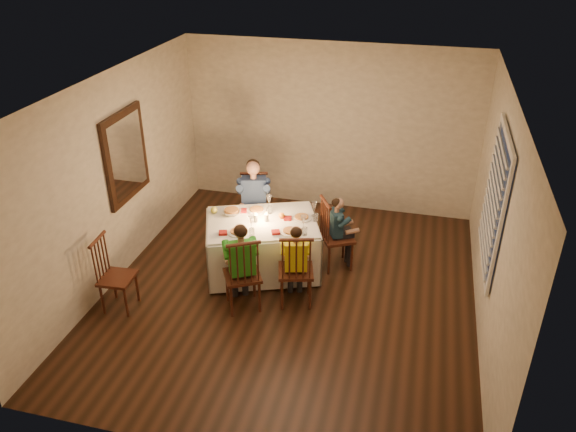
% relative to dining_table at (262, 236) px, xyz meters
% --- Properties ---
extents(ground, '(5.00, 5.00, 0.00)m').
position_rel_dining_table_xyz_m(ground, '(0.47, -0.40, -0.52)').
color(ground, black).
rests_on(ground, ground).
extents(wall_left, '(0.02, 5.00, 2.60)m').
position_rel_dining_table_xyz_m(wall_left, '(-1.78, -0.40, 0.78)').
color(wall_left, beige).
rests_on(wall_left, ground).
extents(wall_right, '(0.02, 5.00, 2.60)m').
position_rel_dining_table_xyz_m(wall_right, '(2.72, -0.40, 0.78)').
color(wall_right, beige).
rests_on(wall_right, ground).
extents(wall_back, '(4.50, 0.02, 2.60)m').
position_rel_dining_table_xyz_m(wall_back, '(0.47, 2.10, 0.78)').
color(wall_back, beige).
rests_on(wall_back, ground).
extents(ceiling, '(5.00, 5.00, 0.00)m').
position_rel_dining_table_xyz_m(ceiling, '(0.47, -0.40, 2.08)').
color(ceiling, white).
rests_on(ceiling, wall_back).
extents(dining_table, '(1.68, 1.46, 0.71)m').
position_rel_dining_table_xyz_m(dining_table, '(0.00, 0.00, 0.00)').
color(dining_table, silver).
rests_on(dining_table, ground).
extents(chair_adult, '(0.50, 0.49, 1.00)m').
position_rel_dining_table_xyz_m(chair_adult, '(-0.32, 0.71, -0.52)').
color(chair_adult, '#3E1911').
rests_on(chair_adult, ground).
extents(chair_near_left, '(0.55, 0.54, 1.00)m').
position_rel_dining_table_xyz_m(chair_near_left, '(-0.00, -0.81, -0.52)').
color(chair_near_left, '#3E1911').
rests_on(chair_near_left, ground).
extents(chair_near_right, '(0.50, 0.49, 1.00)m').
position_rel_dining_table_xyz_m(chair_near_right, '(0.58, -0.57, -0.52)').
color(chair_near_right, '#3E1911').
rests_on(chair_near_right, ground).
extents(chair_end, '(0.54, 0.55, 1.00)m').
position_rel_dining_table_xyz_m(chair_end, '(0.93, 0.34, -0.52)').
color(chair_end, '#3E1911').
rests_on(chair_end, ground).
extents(chair_extra, '(0.40, 0.41, 0.95)m').
position_rel_dining_table_xyz_m(chair_extra, '(-1.43, -1.19, -0.52)').
color(chair_extra, '#3E1911').
rests_on(chair_extra, ground).
extents(adult, '(0.55, 0.52, 1.25)m').
position_rel_dining_table_xyz_m(adult, '(-0.32, 0.71, -0.52)').
color(adult, navy).
rests_on(adult, ground).
extents(child_green, '(0.52, 0.51, 1.14)m').
position_rel_dining_table_xyz_m(child_green, '(-0.00, -0.81, -0.52)').
color(child_green, green).
rests_on(child_green, ground).
extents(child_yellow, '(0.42, 0.40, 1.06)m').
position_rel_dining_table_xyz_m(child_yellow, '(0.58, -0.57, -0.52)').
color(child_yellow, yellow).
rests_on(child_yellow, ground).
extents(child_teal, '(0.41, 0.42, 1.01)m').
position_rel_dining_table_xyz_m(child_teal, '(0.93, 0.34, -0.52)').
color(child_teal, '#1B3444').
rests_on(child_teal, ground).
extents(setting_adult, '(0.34, 0.34, 0.02)m').
position_rel_dining_table_xyz_m(setting_adult, '(-0.14, 0.26, 0.22)').
color(setting_adult, silver).
rests_on(setting_adult, dining_table).
extents(setting_green, '(0.34, 0.34, 0.02)m').
position_rel_dining_table_xyz_m(setting_green, '(-0.20, -0.36, 0.22)').
color(setting_green, silver).
rests_on(setting_green, dining_table).
extents(setting_yellow, '(0.34, 0.34, 0.02)m').
position_rel_dining_table_xyz_m(setting_yellow, '(0.42, -0.18, 0.22)').
color(setting_yellow, silver).
rests_on(setting_yellow, dining_table).
extents(setting_teal, '(0.34, 0.34, 0.02)m').
position_rel_dining_table_xyz_m(setting_teal, '(0.48, 0.20, 0.22)').
color(setting_teal, silver).
rests_on(setting_teal, dining_table).
extents(candle_left, '(0.06, 0.06, 0.10)m').
position_rel_dining_table_xyz_m(candle_left, '(-0.07, -0.03, 0.26)').
color(candle_left, white).
rests_on(candle_left, dining_table).
extents(candle_right, '(0.06, 0.06, 0.10)m').
position_rel_dining_table_xyz_m(candle_right, '(0.06, 0.02, 0.26)').
color(candle_right, white).
rests_on(candle_right, dining_table).
extents(squash, '(0.09, 0.09, 0.09)m').
position_rel_dining_table_xyz_m(squash, '(-0.67, 0.06, 0.26)').
color(squash, yellow).
rests_on(squash, dining_table).
extents(orange_fruit, '(0.08, 0.08, 0.08)m').
position_rel_dining_table_xyz_m(orange_fruit, '(0.23, 0.14, 0.25)').
color(orange_fruit, orange).
rests_on(orange_fruit, dining_table).
extents(serving_bowl, '(0.29, 0.29, 0.06)m').
position_rel_dining_table_xyz_m(serving_bowl, '(-0.43, 0.09, 0.24)').
color(serving_bowl, silver).
rests_on(serving_bowl, dining_table).
extents(wall_mirror, '(0.06, 0.95, 1.15)m').
position_rel_dining_table_xyz_m(wall_mirror, '(-1.74, -0.10, 0.98)').
color(wall_mirror, black).
rests_on(wall_mirror, wall_left).
extents(window_blinds, '(0.07, 1.34, 1.54)m').
position_rel_dining_table_xyz_m(window_blinds, '(2.68, -0.30, 0.98)').
color(window_blinds, black).
rests_on(window_blinds, wall_right).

